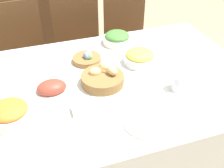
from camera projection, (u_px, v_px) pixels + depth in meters
ground_plane at (111, 159)px, 2.19m from camera, size 12.00×12.00×0.00m
dining_table at (111, 124)px, 1.96m from camera, size 1.80×1.20×0.76m
chair_far_left at (24, 55)px, 2.48m from camera, size 0.45×0.45×0.95m
chair_far_right at (129, 39)px, 2.73m from camera, size 0.43×0.43×0.95m
chair_far_center at (79, 46)px, 2.61m from camera, size 0.42×0.42×0.95m
sideboard at (40, 19)px, 3.17m from camera, size 1.25×0.44×0.96m
bread_basket at (103, 77)px, 1.69m from camera, size 0.26×0.26×0.12m
egg_basket at (87, 58)px, 1.90m from camera, size 0.19×0.19×0.08m
ham_platter at (52, 88)px, 1.63m from camera, size 0.26×0.18×0.08m
pineapple_bowl at (140, 57)px, 1.88m from camera, size 0.22×0.22×0.10m
green_salad_bowl at (117, 38)px, 2.10m from camera, size 0.21×0.21×0.10m
carrot_bowl at (10, 114)px, 1.42m from camera, size 0.22×0.22×0.11m
dinner_plate at (148, 120)px, 1.45m from camera, size 0.28×0.28×0.01m
fork at (118, 128)px, 1.40m from camera, size 0.01×0.16×0.00m
knife at (176, 114)px, 1.49m from camera, size 0.01×0.16×0.00m
spoon at (181, 113)px, 1.50m from camera, size 0.01×0.16×0.00m
drinking_cup at (177, 83)px, 1.64m from camera, size 0.08×0.08×0.10m
butter_dish at (83, 109)px, 1.50m from camera, size 0.12×0.08×0.03m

